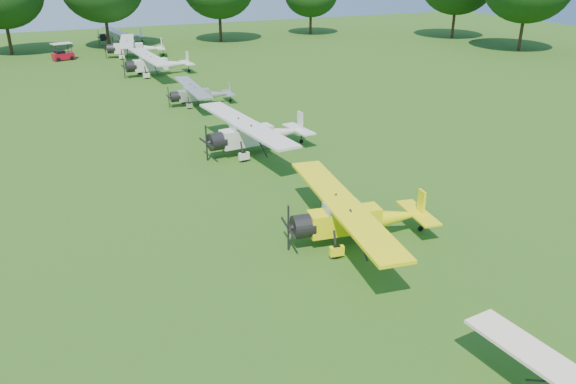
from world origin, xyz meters
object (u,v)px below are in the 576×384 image
at_px(aircraft_3, 254,132).
at_px(aircraft_7, 119,35).
at_px(aircraft_4, 199,93).
at_px(aircraft_2, 355,216).
at_px(aircraft_5, 155,63).
at_px(aircraft_6, 133,46).
at_px(golf_cart, 62,55).

distance_m(aircraft_3, aircraft_7, 54.10).
height_order(aircraft_4, aircraft_7, aircraft_7).
bearing_deg(aircraft_2, aircraft_5, 98.52).
bearing_deg(aircraft_5, aircraft_7, 86.32).
relative_size(aircraft_6, golf_cart, 4.39).
bearing_deg(aircraft_5, aircraft_2, -93.14).
bearing_deg(aircraft_6, aircraft_3, -78.78).
bearing_deg(golf_cart, aircraft_3, -92.55).
relative_size(aircraft_3, aircraft_5, 1.00).
distance_m(aircraft_2, aircraft_4, 28.03).
height_order(aircraft_3, aircraft_4, aircraft_3).
relative_size(aircraft_4, aircraft_6, 0.78).
height_order(aircraft_3, aircraft_7, aircraft_3).
xyz_separation_m(aircraft_2, aircraft_3, (0.23, 13.99, 0.09)).
relative_size(aircraft_6, aircraft_7, 1.13).
bearing_deg(aircraft_3, golf_cart, 96.79).
xyz_separation_m(aircraft_7, golf_cart, (-8.77, -11.31, -0.52)).
relative_size(aircraft_4, golf_cart, 3.41).
bearing_deg(aircraft_4, aircraft_6, 93.87).
xyz_separation_m(aircraft_4, aircraft_7, (-0.92, 40.05, 0.14)).
bearing_deg(aircraft_5, golf_cart, 118.17).
xyz_separation_m(aircraft_3, aircraft_6, (-1.10, 41.28, -0.01)).
height_order(aircraft_3, aircraft_5, same).
bearing_deg(aircraft_3, aircraft_2, -96.88).
relative_size(aircraft_5, golf_cart, 4.42).
height_order(aircraft_6, aircraft_7, aircraft_6).
distance_m(aircraft_3, aircraft_4, 14.04).
bearing_deg(aircraft_7, aircraft_6, -97.01).
bearing_deg(golf_cart, aircraft_2, -95.84).
height_order(aircraft_4, golf_cart, golf_cart).
bearing_deg(aircraft_3, aircraft_4, 84.00).
xyz_separation_m(aircraft_5, aircraft_6, (-0.30, 12.66, -0.01)).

